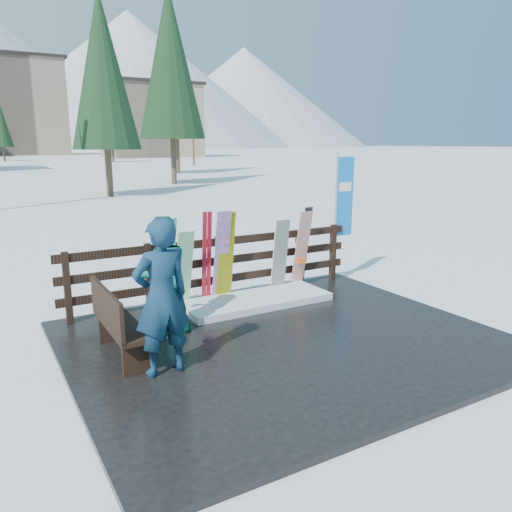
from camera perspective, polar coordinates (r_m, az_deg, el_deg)
ground at (r=7.39m, az=3.39°, el=-9.92°), size 700.00×700.00×0.00m
deck at (r=7.37m, az=3.39°, el=-9.64°), size 6.00×5.00×0.08m
fence at (r=8.99m, az=-4.28°, el=-0.83°), size 5.60×0.10×1.15m
snow_patch at (r=8.83m, az=-0.02°, el=-5.09°), size 2.65×1.00×0.12m
bench at (r=6.78m, az=-15.73°, el=-7.16°), size 0.41×1.50×0.97m
snowboard_0 at (r=8.36m, az=-10.25°, el=-1.04°), size 0.30×0.39×1.60m
snowboard_1 at (r=8.49m, az=-8.25°, el=-1.57°), size 0.28×0.37×1.37m
snowboard_2 at (r=8.77m, az=-3.48°, el=-0.14°), size 0.29×0.27×1.62m
snowboard_3 at (r=8.73m, az=-3.97°, el=-0.11°), size 0.27×0.33×1.65m
snowboard_4 at (r=9.34m, az=2.74°, el=-0.03°), size 0.30×0.22×1.40m
snowboard_5 at (r=9.60m, az=5.21°, el=0.67°), size 0.27×0.34×1.53m
ski_pair_a at (r=8.69m, az=-5.67°, el=-0.24°), size 0.16×0.17×1.64m
ski_pair_b at (r=9.71m, az=5.54°, el=1.01°), size 0.17×0.28×1.59m
rental_flag at (r=10.39m, az=9.86°, el=6.17°), size 0.45×0.04×2.60m
person_front at (r=6.08m, az=-10.75°, el=-4.68°), size 0.74×0.52×1.94m
person_back at (r=7.42m, az=-10.69°, el=-2.22°), size 0.88×0.70×1.75m
trees at (r=52.86m, az=-23.08°, el=15.33°), size 42.28×68.75×14.24m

